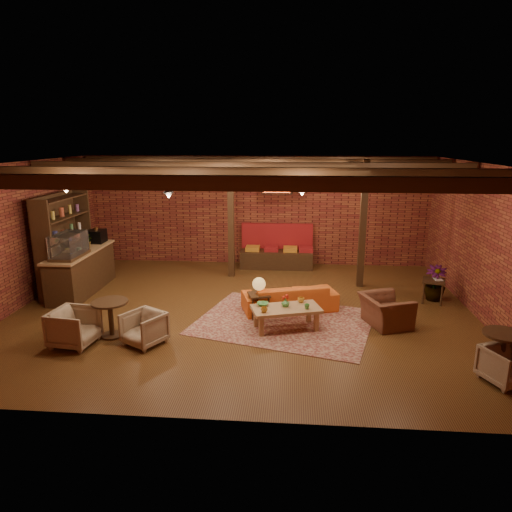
# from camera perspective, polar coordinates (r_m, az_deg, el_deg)

# --- Properties ---
(floor) EXTENTS (10.00, 10.00, 0.00)m
(floor) POSITION_cam_1_polar(r_m,az_deg,el_deg) (10.14, -1.62, -6.90)
(floor) COLOR #391E0E
(floor) RESTS_ON ground
(ceiling) EXTENTS (10.00, 8.00, 0.02)m
(ceiling) POSITION_cam_1_polar(r_m,az_deg,el_deg) (9.44, -1.76, 11.47)
(ceiling) COLOR black
(ceiling) RESTS_ON wall_back
(wall_back) EXTENTS (10.00, 0.02, 3.20)m
(wall_back) POSITION_cam_1_polar(r_m,az_deg,el_deg) (13.58, 0.17, 5.67)
(wall_back) COLOR maroon
(wall_back) RESTS_ON ground
(wall_front) EXTENTS (10.00, 0.02, 3.20)m
(wall_front) POSITION_cam_1_polar(r_m,az_deg,el_deg) (5.87, -5.98, -6.67)
(wall_front) COLOR maroon
(wall_front) RESTS_ON ground
(wall_left) EXTENTS (0.02, 8.00, 3.20)m
(wall_left) POSITION_cam_1_polar(r_m,az_deg,el_deg) (11.35, -27.67, 2.18)
(wall_left) COLOR maroon
(wall_left) RESTS_ON ground
(wall_right) EXTENTS (0.02, 8.00, 3.20)m
(wall_right) POSITION_cam_1_polar(r_m,az_deg,el_deg) (10.39, 26.90, 1.25)
(wall_right) COLOR maroon
(wall_right) RESTS_ON ground
(ceiling_beams) EXTENTS (9.80, 6.40, 0.22)m
(ceiling_beams) POSITION_cam_1_polar(r_m,az_deg,el_deg) (9.45, -1.75, 10.74)
(ceiling_beams) COLOR #311D10
(ceiling_beams) RESTS_ON ceiling
(ceiling_pipe) EXTENTS (9.60, 0.12, 0.12)m
(ceiling_pipe) POSITION_cam_1_polar(r_m,az_deg,el_deg) (11.05, -0.81, 10.13)
(ceiling_pipe) COLOR black
(ceiling_pipe) RESTS_ON ceiling
(post_left) EXTENTS (0.16, 0.16, 3.20)m
(post_left) POSITION_cam_1_polar(r_m,az_deg,el_deg) (12.27, -3.15, 4.67)
(post_left) COLOR #311D10
(post_left) RESTS_ON ground
(post_right) EXTENTS (0.16, 0.16, 3.20)m
(post_right) POSITION_cam_1_polar(r_m,az_deg,el_deg) (11.70, 13.21, 3.81)
(post_right) COLOR #311D10
(post_right) RESTS_ON ground
(service_counter) EXTENTS (0.80, 2.50, 1.60)m
(service_counter) POSITION_cam_1_polar(r_m,az_deg,el_deg) (11.94, -21.05, -0.51)
(service_counter) COLOR #311D10
(service_counter) RESTS_ON ground
(plant_counter) EXTENTS (0.35, 0.39, 0.30)m
(plant_counter) POSITION_cam_1_polar(r_m,az_deg,el_deg) (11.98, -20.40, 1.66)
(plant_counter) COLOR #337F33
(plant_counter) RESTS_ON service_counter
(shelving_hutch) EXTENTS (0.52, 2.00, 2.40)m
(shelving_hutch) POSITION_cam_1_polar(r_m,az_deg,el_deg) (12.12, -22.73, 1.48)
(shelving_hutch) COLOR #311D10
(shelving_hutch) RESTS_ON ground
(banquette) EXTENTS (2.10, 0.70, 1.00)m
(banquette) POSITION_cam_1_polar(r_m,az_deg,el_deg) (13.33, 2.59, 0.65)
(banquette) COLOR maroon
(banquette) RESTS_ON ground
(service_sign) EXTENTS (0.86, 0.06, 0.30)m
(service_sign) POSITION_cam_1_polar(r_m,az_deg,el_deg) (12.55, 2.61, 8.37)
(service_sign) COLOR #F44418
(service_sign) RESTS_ON ceiling
(ceiling_spotlights) EXTENTS (6.40, 4.40, 0.28)m
(ceiling_spotlights) POSITION_cam_1_polar(r_m,az_deg,el_deg) (9.47, -1.74, 9.41)
(ceiling_spotlights) COLOR black
(ceiling_spotlights) RESTS_ON ceiling
(rug) EXTENTS (4.05, 3.48, 0.01)m
(rug) POSITION_cam_1_polar(r_m,az_deg,el_deg) (9.59, 3.53, -8.18)
(rug) COLOR maroon
(rug) RESTS_ON floor
(sofa) EXTENTS (2.19, 1.35, 0.60)m
(sofa) POSITION_cam_1_polar(r_m,az_deg,el_deg) (10.13, 4.22, -5.15)
(sofa) COLOR #CC571C
(sofa) RESTS_ON floor
(coffee_table) EXTENTS (1.47, 1.02, 0.71)m
(coffee_table) POSITION_cam_1_polar(r_m,az_deg,el_deg) (9.11, 3.68, -6.73)
(coffee_table) COLOR olive
(coffee_table) RESTS_ON floor
(side_table_lamp) EXTENTS (0.53, 0.53, 0.88)m
(side_table_lamp) POSITION_cam_1_polar(r_m,az_deg,el_deg) (9.60, 0.38, -3.91)
(side_table_lamp) COLOR #311D10
(side_table_lamp) RESTS_ON floor
(round_table_left) EXTENTS (0.69, 0.69, 0.72)m
(round_table_left) POSITION_cam_1_polar(r_m,az_deg,el_deg) (9.17, -17.73, -6.77)
(round_table_left) COLOR #311D10
(round_table_left) RESTS_ON floor
(armchair_a) EXTENTS (0.79, 0.83, 0.76)m
(armchair_a) POSITION_cam_1_polar(r_m,az_deg,el_deg) (9.07, -21.78, -8.07)
(armchair_a) COLOR #B5A88C
(armchair_a) RESTS_ON floor
(armchair_b) EXTENTS (0.88, 0.87, 0.68)m
(armchair_b) POSITION_cam_1_polar(r_m,az_deg,el_deg) (8.74, -13.83, -8.60)
(armchair_b) COLOR #B5A88C
(armchair_b) RESTS_ON floor
(armchair_right) EXTENTS (0.90, 1.11, 0.83)m
(armchair_right) POSITION_cam_1_polar(r_m,az_deg,el_deg) (9.63, 15.92, -6.02)
(armchair_right) COLOR brown
(armchair_right) RESTS_ON floor
(side_table_book) EXTENTS (0.61, 0.61, 0.57)m
(side_table_book) POSITION_cam_1_polar(r_m,az_deg,el_deg) (11.28, 21.34, -2.98)
(side_table_book) COLOR #311D10
(side_table_book) RESTS_ON floor
(round_table_right) EXTENTS (0.64, 0.64, 0.75)m
(round_table_right) POSITION_cam_1_polar(r_m,az_deg,el_deg) (8.32, 28.43, -10.03)
(round_table_right) COLOR #311D10
(round_table_right) RESTS_ON floor
(armchair_far) EXTENTS (0.81, 0.79, 0.65)m
(armchair_far) POSITION_cam_1_polar(r_m,az_deg,el_deg) (8.23, 28.83, -11.73)
(armchair_far) COLOR #B5A88C
(armchair_far) RESTS_ON floor
(plant_tall) EXTENTS (1.75, 1.75, 2.50)m
(plant_tall) POSITION_cam_1_polar(r_m,az_deg,el_deg) (11.25, 21.87, 0.89)
(plant_tall) COLOR #4C7F4C
(plant_tall) RESTS_ON floor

